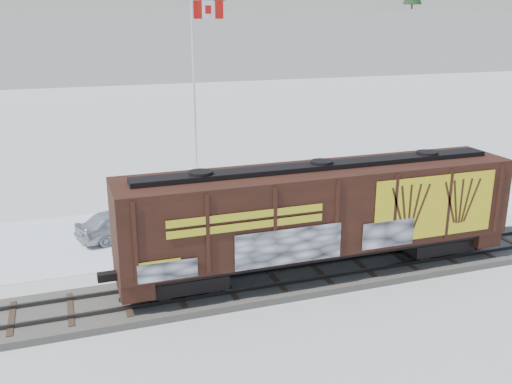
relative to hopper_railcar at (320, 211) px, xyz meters
name	(u,v)px	position (x,y,z in m)	size (l,w,h in m)	color
ground	(274,284)	(-1.98, 0.01, -2.95)	(500.00, 500.00, 0.00)	white
rail_track	(274,281)	(-1.98, 0.01, -2.80)	(50.00, 3.40, 0.43)	#59544C
parking_strip	(223,224)	(-1.98, 7.51, -2.93)	(40.00, 8.00, 0.03)	white
hillside	(78,2)	(-2.03, 139.80, 11.43)	(360.00, 110.00, 93.00)	white
hopper_railcar	(320,211)	(0.00, 0.00, 0.00)	(16.48, 3.06, 4.54)	black
flagpole	(197,127)	(-1.99, 12.85, 1.37)	(2.30, 0.90, 11.65)	silver
car_silver	(121,223)	(-7.31, 7.40, -2.17)	(1.75, 4.36, 1.49)	silver
car_white	(207,218)	(-3.14, 6.40, -2.07)	(1.79, 5.12, 1.69)	white
car_dark	(400,189)	(9.25, 8.18, -2.30)	(1.74, 4.27, 1.24)	#21242A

